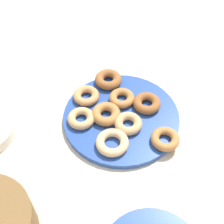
% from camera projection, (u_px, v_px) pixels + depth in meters
% --- Properties ---
extents(ground_plane, '(2.40, 2.40, 0.00)m').
position_uv_depth(ground_plane, '(121.00, 119.00, 0.93)').
color(ground_plane, beige).
extents(donut_plate, '(0.34, 0.34, 0.02)m').
position_uv_depth(donut_plate, '(121.00, 117.00, 0.92)').
color(donut_plate, '#284C9E').
rests_on(donut_plate, ground_plane).
extents(donut_0, '(0.12, 0.12, 0.02)m').
position_uv_depth(donut_0, '(112.00, 143.00, 0.84)').
color(donut_0, '#EABC84').
rests_on(donut_0, donut_plate).
extents(donut_1, '(0.11, 0.11, 0.02)m').
position_uv_depth(donut_1, '(128.00, 124.00, 0.88)').
color(donut_1, tan).
rests_on(donut_1, donut_plate).
extents(donut_2, '(0.10, 0.10, 0.02)m').
position_uv_depth(donut_2, '(165.00, 139.00, 0.84)').
color(donut_2, '#BC7A3D').
rests_on(donut_2, donut_plate).
extents(donut_3, '(0.11, 0.11, 0.03)m').
position_uv_depth(donut_3, '(146.00, 103.00, 0.93)').
color(donut_3, '#995B2D').
rests_on(donut_3, donut_plate).
extents(donut_4, '(0.12, 0.12, 0.03)m').
position_uv_depth(donut_4, '(106.00, 114.00, 0.90)').
color(donut_4, '#BC7A3D').
rests_on(donut_4, donut_plate).
extents(donut_5, '(0.12, 0.12, 0.03)m').
position_uv_depth(donut_5, '(108.00, 80.00, 0.99)').
color(donut_5, '#995B2D').
rests_on(donut_5, donut_plate).
extents(donut_6, '(0.10, 0.10, 0.02)m').
position_uv_depth(donut_6, '(122.00, 98.00, 0.94)').
color(donut_6, '#BC7A3D').
rests_on(donut_6, donut_plate).
extents(donut_7, '(0.11, 0.11, 0.02)m').
position_uv_depth(donut_7, '(81.00, 118.00, 0.89)').
color(donut_7, tan).
rests_on(donut_7, donut_plate).
extents(donut_8, '(0.08, 0.08, 0.02)m').
position_uv_depth(donut_8, '(86.00, 96.00, 0.95)').
color(donut_8, tan).
rests_on(donut_8, donut_plate).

